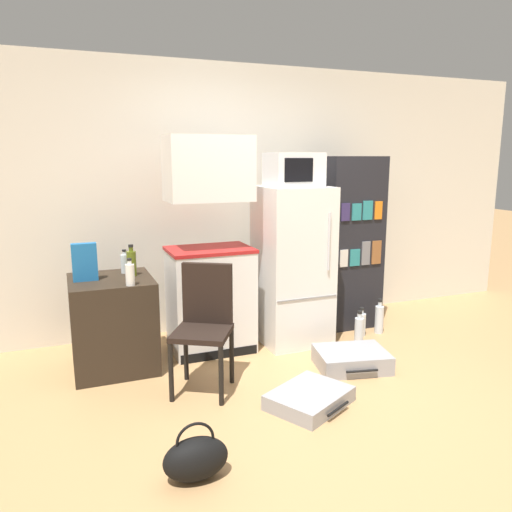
% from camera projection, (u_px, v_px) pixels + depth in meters
% --- Properties ---
extents(ground_plane, '(24.00, 24.00, 0.00)m').
position_uv_depth(ground_plane, '(339.00, 405.00, 3.52)').
color(ground_plane, tan).
extents(wall_back, '(6.40, 0.10, 2.61)m').
position_uv_depth(wall_back, '(259.00, 198.00, 5.16)').
color(wall_back, silver).
rests_on(wall_back, ground_plane).
extents(side_table, '(0.65, 0.67, 0.76)m').
position_uv_depth(side_table, '(113.00, 323.00, 4.09)').
color(side_table, '#2D2319').
rests_on(side_table, ground_plane).
extents(kitchen_hutch, '(0.73, 0.51, 1.90)m').
position_uv_depth(kitchen_hutch, '(210.00, 257.00, 4.39)').
color(kitchen_hutch, white).
rests_on(kitchen_hutch, ground_plane).
extents(refrigerator, '(0.61, 0.65, 1.46)m').
position_uv_depth(refrigerator, '(292.00, 265.00, 4.64)').
color(refrigerator, white).
rests_on(refrigerator, ground_plane).
extents(microwave, '(0.46, 0.38, 0.30)m').
position_uv_depth(microwave, '(294.00, 169.00, 4.46)').
color(microwave, silver).
rests_on(microwave, refrigerator).
extents(bookshelf, '(0.59, 0.32, 1.73)m').
position_uv_depth(bookshelf, '(352.00, 243.00, 5.02)').
color(bookshelf, black).
rests_on(bookshelf, ground_plane).
extents(bottle_clear_short, '(0.07, 0.07, 0.20)m').
position_uv_depth(bottle_clear_short, '(125.00, 263.00, 4.19)').
color(bottle_clear_short, silver).
rests_on(bottle_clear_short, side_table).
extents(bottle_olive_oil, '(0.08, 0.08, 0.26)m').
position_uv_depth(bottle_olive_oil, '(132.00, 263.00, 4.09)').
color(bottle_olive_oil, '#566619').
rests_on(bottle_olive_oil, side_table).
extents(bottle_milk_white, '(0.07, 0.07, 0.21)m').
position_uv_depth(bottle_milk_white, '(130.00, 274.00, 3.79)').
color(bottle_milk_white, white).
rests_on(bottle_milk_white, side_table).
extents(cereal_box, '(0.19, 0.07, 0.30)m').
position_uv_depth(cereal_box, '(85.00, 262.00, 3.92)').
color(cereal_box, '#1E66A8').
rests_on(cereal_box, side_table).
extents(chair, '(0.55, 0.55, 0.94)m').
position_uv_depth(chair, '(205.00, 317.00, 3.70)').
color(chair, black).
rests_on(chair, ground_plane).
extents(suitcase_large_flat, '(0.69, 0.64, 0.11)m').
position_uv_depth(suitcase_large_flat, '(310.00, 398.00, 3.51)').
color(suitcase_large_flat, '#99999E').
rests_on(suitcase_large_flat, ground_plane).
extents(suitcase_small_flat, '(0.65, 0.55, 0.15)m').
position_uv_depth(suitcase_small_flat, '(352.00, 359.00, 4.13)').
color(suitcase_small_flat, '#99999E').
rests_on(suitcase_small_flat, ground_plane).
extents(handbag, '(0.36, 0.20, 0.33)m').
position_uv_depth(handbag, '(196.00, 458.00, 2.69)').
color(handbag, black).
rests_on(handbag, ground_plane).
extents(water_bottle_front, '(0.09, 0.09, 0.28)m').
position_uv_depth(water_bottle_front, '(361.00, 324.00, 4.87)').
color(water_bottle_front, silver).
rests_on(water_bottle_front, ground_plane).
extents(water_bottle_middle, '(0.08, 0.08, 0.33)m').
position_uv_depth(water_bottle_middle, '(359.00, 330.00, 4.63)').
color(water_bottle_middle, silver).
rests_on(water_bottle_middle, ground_plane).
extents(water_bottle_back, '(0.09, 0.09, 0.35)m').
position_uv_depth(water_bottle_back, '(379.00, 319.00, 4.94)').
color(water_bottle_back, silver).
rests_on(water_bottle_back, ground_plane).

